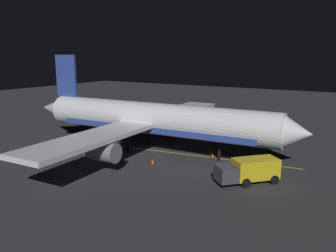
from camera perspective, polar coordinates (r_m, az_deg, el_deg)
ground_plane at (r=44.57m, az=-2.19°, el=-4.26°), size 180.00×180.00×0.20m
apron_guide_stripe at (r=42.98m, az=2.67°, el=-4.73°), size 3.96×28.01×0.01m
airliner at (r=43.93m, az=-2.95°, el=1.09°), size 38.49×39.20×12.26m
baggage_truck at (r=34.15m, az=13.48°, el=-7.28°), size 5.93×5.62×2.39m
catering_truck at (r=54.67m, az=0.85°, el=0.27°), size 6.80×4.44×2.53m
ground_crew_worker at (r=37.20m, az=12.67°, el=-6.23°), size 0.40×0.40×1.74m
traffic_cone_near_left at (r=44.56m, az=11.83°, el=-4.04°), size 0.50×0.50×0.55m
traffic_cone_near_right at (r=43.01m, az=7.14°, el=-4.46°), size 0.50×0.50×0.55m
traffic_cone_under_wing at (r=39.22m, az=-2.60°, el=-5.98°), size 0.50×0.50×0.55m
traffic_cone_far at (r=41.78m, az=7.48°, el=-4.95°), size 0.50×0.50×0.55m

